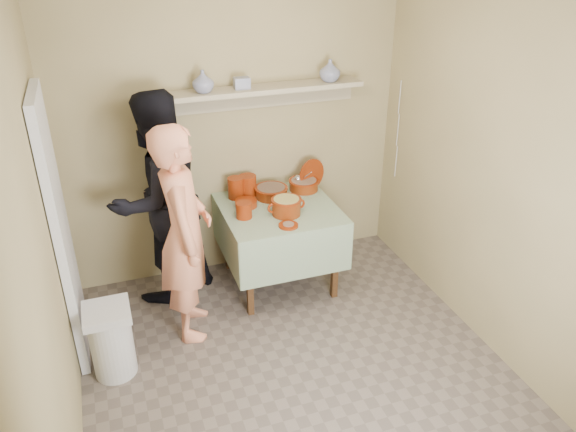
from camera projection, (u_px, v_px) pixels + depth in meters
name	position (u px, v px, depth m)	size (l,w,h in m)	color
ground	(303.00, 382.00, 4.01)	(3.50, 3.50, 0.00)	#665950
tile_panel	(62.00, 232.00, 3.92)	(0.06, 0.70, 2.00)	silver
plate_stack_a	(236.00, 188.00, 4.93)	(0.14, 0.14, 0.19)	#6F1A02
plate_stack_b	(248.00, 185.00, 4.98)	(0.16, 0.16, 0.19)	#6F1A02
bowl_stack	(244.00, 210.00, 4.61)	(0.13, 0.13, 0.13)	#6F1A02
empty_bowl	(246.00, 203.00, 4.81)	(0.19, 0.19, 0.06)	#6F1A02
propped_lid	(312.00, 174.00, 5.14)	(0.29, 0.29, 0.02)	#6F1A02
vase_right	(330.00, 70.00, 4.77)	(0.18, 0.18, 0.19)	navy
vase_left	(203.00, 81.00, 4.44)	(0.17, 0.17, 0.18)	navy
ceramic_box	(242.00, 83.00, 4.57)	(0.13, 0.09, 0.09)	navy
person_cook	(185.00, 234.00, 4.18)	(0.63, 0.41, 1.72)	#F59169
person_helper	(158.00, 199.00, 4.61)	(0.88, 0.69, 1.81)	black
room_shell	(306.00, 175.00, 3.27)	(3.04, 3.54, 2.62)	tan
serving_table	(279.00, 219.00, 4.87)	(0.97, 0.97, 0.76)	#4C2D16
cazuela_meat_a	(271.00, 191.00, 4.96)	(0.30, 0.30, 0.10)	#5E200B
cazuela_meat_b	(304.00, 184.00, 5.10)	(0.28, 0.28, 0.10)	#5E200B
ladle	(298.00, 179.00, 5.08)	(0.08, 0.26, 0.19)	silver
cazuela_rice	(286.00, 205.00, 4.65)	(0.33, 0.25, 0.14)	#5E200B
front_plate	(288.00, 225.00, 4.50)	(0.16, 0.16, 0.03)	#6F1A02
wall_shelf	(258.00, 92.00, 4.69)	(1.80, 0.25, 0.21)	tan
trash_bin	(111.00, 341.00, 3.98)	(0.32, 0.32, 0.56)	silver
electrical_cord	(398.00, 130.00, 5.11)	(0.01, 0.05, 0.90)	silver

